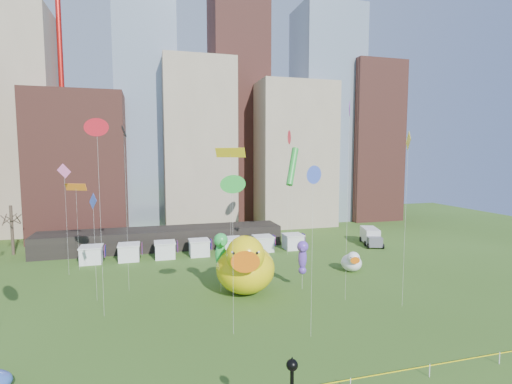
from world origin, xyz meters
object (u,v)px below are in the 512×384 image
object	(u,v)px
big_duck	(245,265)
seahorse_green	(221,250)
small_duck	(352,262)
seahorse_purple	(303,255)
box_truck	(371,236)

from	to	relation	value
big_duck	seahorse_green	size ratio (longest dim) A/B	1.45
big_duck	small_duck	xyz separation A→B (m)	(15.19, 4.02, -1.84)
big_duck	seahorse_purple	world-z (taller)	big_duck
seahorse_green	box_truck	world-z (taller)	seahorse_green
big_duck	small_duck	bearing A→B (deg)	28.85
seahorse_green	big_duck	bearing A→B (deg)	-28.85
box_truck	big_duck	bearing A→B (deg)	-129.46
seahorse_purple	small_duck	bearing A→B (deg)	47.52
big_duck	small_duck	size ratio (longest dim) A/B	2.43
big_duck	box_truck	xyz separation A→B (m)	(25.93, 16.65, -1.74)
small_duck	seahorse_purple	distance (m)	10.14
small_duck	big_duck	bearing A→B (deg)	-149.55
small_duck	seahorse_green	size ratio (longest dim) A/B	0.60
seahorse_purple	box_truck	bearing A→B (deg)	61.73
big_duck	box_truck	bearing A→B (deg)	46.74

